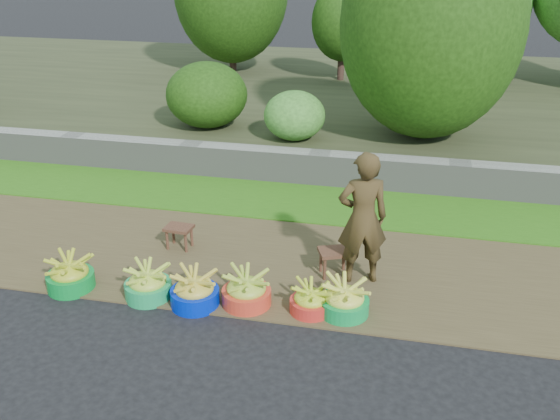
% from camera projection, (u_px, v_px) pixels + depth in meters
% --- Properties ---
extents(ground_plane, '(120.00, 120.00, 0.00)m').
position_uv_depth(ground_plane, '(259.00, 321.00, 6.76)').
color(ground_plane, black).
rests_on(ground_plane, ground).
extents(dirt_shoulder, '(80.00, 2.50, 0.02)m').
position_uv_depth(dirt_shoulder, '(283.00, 265.00, 7.86)').
color(dirt_shoulder, brown).
rests_on(dirt_shoulder, ground).
extents(grass_verge, '(80.00, 1.50, 0.04)m').
position_uv_depth(grass_verge, '(310.00, 203.00, 9.64)').
color(grass_verge, '#317116').
rests_on(grass_verge, ground).
extents(retaining_wall, '(80.00, 0.35, 0.55)m').
position_uv_depth(retaining_wall, '(319.00, 168.00, 10.29)').
color(retaining_wall, gray).
rests_on(retaining_wall, ground).
extents(earth_bank, '(80.00, 10.00, 0.50)m').
position_uv_depth(earth_bank, '(353.00, 98.00, 14.66)').
color(earth_bank, '#373D23').
rests_on(earth_bank, ground).
extents(vegetation, '(33.94, 8.15, 4.36)m').
position_uv_depth(vegetation, '(230.00, 4.00, 13.51)').
color(vegetation, '#37241D').
rests_on(vegetation, earth_bank).
extents(basin_a, '(0.55, 0.55, 0.41)m').
position_uv_depth(basin_a, '(70.00, 275.00, 7.30)').
color(basin_a, '#078830').
rests_on(basin_a, ground).
extents(basin_b, '(0.54, 0.54, 0.40)m').
position_uv_depth(basin_b, '(148.00, 284.00, 7.13)').
color(basin_b, '#1B9F55').
rests_on(basin_b, ground).
extents(basin_c, '(0.55, 0.55, 0.41)m').
position_uv_depth(basin_c, '(195.00, 291.00, 6.98)').
color(basin_c, '#0020CA').
rests_on(basin_c, ground).
extents(basin_d, '(0.56, 0.56, 0.42)m').
position_uv_depth(basin_d, '(246.00, 291.00, 6.98)').
color(basin_d, red).
rests_on(basin_d, ground).
extents(basin_e, '(0.47, 0.47, 0.35)m').
position_uv_depth(basin_e, '(311.00, 300.00, 6.85)').
color(basin_e, red).
rests_on(basin_e, ground).
extents(basin_f, '(0.55, 0.55, 0.41)m').
position_uv_depth(basin_f, '(344.00, 300.00, 6.81)').
color(basin_f, '#0E9643').
rests_on(basin_f, ground).
extents(stool_left, '(0.37, 0.29, 0.31)m').
position_uv_depth(stool_left, '(179.00, 231.00, 8.19)').
color(stool_left, '#503020').
rests_on(stool_left, dirt_shoulder).
extents(stool_right, '(0.46, 0.41, 0.33)m').
position_uv_depth(stool_right, '(335.00, 255.00, 7.53)').
color(stool_right, '#503020').
rests_on(stool_right, dirt_shoulder).
extents(vendor_woman, '(0.68, 0.55, 1.62)m').
position_uv_depth(vendor_woman, '(363.00, 218.00, 7.20)').
color(vendor_woman, black).
rests_on(vendor_woman, dirt_shoulder).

